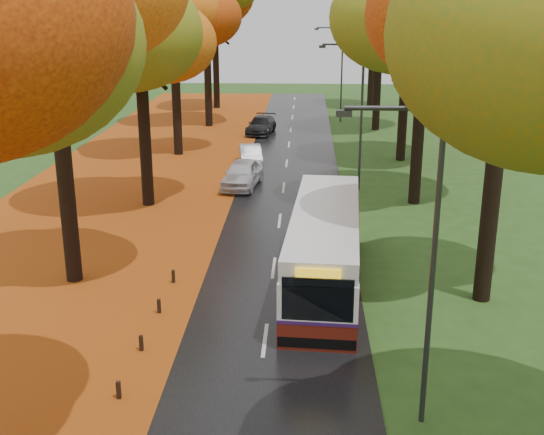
# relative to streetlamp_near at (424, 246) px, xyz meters

# --- Properties ---
(road) EXTENTS (6.50, 90.00, 0.04)m
(road) POSITION_rel_streetlamp_near_xyz_m (-3.95, 17.00, -4.69)
(road) COLOR black
(road) RESTS_ON ground
(centre_line) EXTENTS (0.12, 90.00, 0.01)m
(centre_line) POSITION_rel_streetlamp_near_xyz_m (-3.95, 17.00, -4.67)
(centre_line) COLOR silver
(centre_line) RESTS_ON road
(leaf_verge) EXTENTS (12.00, 90.00, 0.02)m
(leaf_verge) POSITION_rel_streetlamp_near_xyz_m (-12.95, 17.00, -4.70)
(leaf_verge) COLOR #853C0C
(leaf_verge) RESTS_ON ground
(leaf_drift) EXTENTS (0.90, 90.00, 0.01)m
(leaf_drift) POSITION_rel_streetlamp_near_xyz_m (-7.00, 17.00, -4.67)
(leaf_drift) COLOR #B04712
(leaf_drift) RESTS_ON road
(trees_left) EXTENTS (9.20, 74.00, 13.88)m
(trees_left) POSITION_rel_streetlamp_near_xyz_m (-11.13, 19.06, 4.82)
(trees_left) COLOR black
(trees_left) RESTS_ON ground
(trees_right) EXTENTS (9.30, 74.20, 13.96)m
(trees_right) POSITION_rel_streetlamp_near_xyz_m (3.24, 18.91, 4.98)
(trees_right) COLOR black
(trees_right) RESTS_ON ground
(streetlamp_near) EXTENTS (2.45, 0.18, 8.00)m
(streetlamp_near) POSITION_rel_streetlamp_near_xyz_m (0.00, 0.00, 0.00)
(streetlamp_near) COLOR #333538
(streetlamp_near) RESTS_ON ground
(streetlamp_mid) EXTENTS (2.45, 0.18, 8.00)m
(streetlamp_mid) POSITION_rel_streetlamp_near_xyz_m (0.00, 22.00, 0.00)
(streetlamp_mid) COLOR #333538
(streetlamp_mid) RESTS_ON ground
(streetlamp_far) EXTENTS (2.45, 0.18, 8.00)m
(streetlamp_far) POSITION_rel_streetlamp_near_xyz_m (0.00, 44.00, 0.00)
(streetlamp_far) COLOR #333538
(streetlamp_far) RESTS_ON ground
(bus) EXTENTS (3.15, 10.81, 2.81)m
(bus) POSITION_rel_streetlamp_near_xyz_m (-2.00, 8.64, -3.20)
(bus) COLOR #5C180E
(bus) RESTS_ON road
(car_white) EXTENTS (2.35, 4.66, 1.52)m
(car_white) POSITION_rel_streetlamp_near_xyz_m (-6.30, 22.10, -3.91)
(car_white) COLOR silver
(car_white) RESTS_ON road
(car_silver) EXTENTS (1.90, 3.94, 1.25)m
(car_silver) POSITION_rel_streetlamp_near_xyz_m (-6.25, 27.49, -4.05)
(car_silver) COLOR #9EA0A6
(car_silver) RESTS_ON road
(car_dark) EXTENTS (2.44, 4.79, 1.33)m
(car_dark) POSITION_rel_streetlamp_near_xyz_m (-6.25, 38.21, -4.01)
(car_dark) COLOR black
(car_dark) RESTS_ON road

